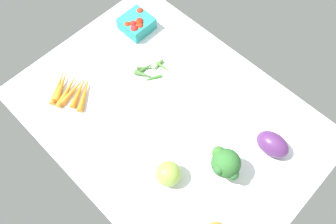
{
  "coord_description": "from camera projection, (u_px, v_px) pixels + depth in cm",
  "views": [
    {
      "loc": [
        -37.24,
        37.97,
        107.46
      ],
      "look_at": [
        0.0,
        0.0,
        4.0
      ],
      "focal_mm": 36.0,
      "sensor_mm": 36.0,
      "label": 1
    }
  ],
  "objects": [
    {
      "name": "tablecloth",
      "position": [
        168.0,
        116.0,
        1.19
      ],
      "size": [
        104.0,
        76.0,
        2.0
      ],
      "primitive_type": "cube",
      "color": "white",
      "rests_on": "ground"
    },
    {
      "name": "eggplant",
      "position": [
        273.0,
        144.0,
        1.09
      ],
      "size": [
        11.72,
        8.57,
        7.52
      ],
      "primitive_type": "ellipsoid",
      "rotation": [
        0.0,
        0.0,
        3.24
      ],
      "color": "#5A2C6A",
      "rests_on": "tablecloth"
    },
    {
      "name": "okra_pile",
      "position": [
        150.0,
        71.0,
        1.26
      ],
      "size": [
        11.34,
        12.27,
        2.0
      ],
      "color": "#50823F",
      "rests_on": "tablecloth"
    },
    {
      "name": "carrot_bunch",
      "position": [
        70.0,
        89.0,
        1.22
      ],
      "size": [
        20.04,
        18.12,
        2.7
      ],
      "color": "orange",
      "rests_on": "tablecloth"
    },
    {
      "name": "berry_basket",
      "position": [
        137.0,
        24.0,
        1.33
      ],
      "size": [
        11.31,
        11.31,
        6.61
      ],
      "color": "teal",
      "rests_on": "tablecloth"
    },
    {
      "name": "broccoli_head",
      "position": [
        225.0,
        163.0,
        1.02
      ],
      "size": [
        11.04,
        9.68,
        12.85
      ],
      "color": "#AACE76",
      "rests_on": "tablecloth"
    },
    {
      "name": "heirloom_tomato_green",
      "position": [
        168.0,
        174.0,
        1.04
      ],
      "size": [
        8.1,
        8.1,
        8.1
      ],
      "primitive_type": "sphere",
      "color": "#99BD4C",
      "rests_on": "tablecloth"
    }
  ]
}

